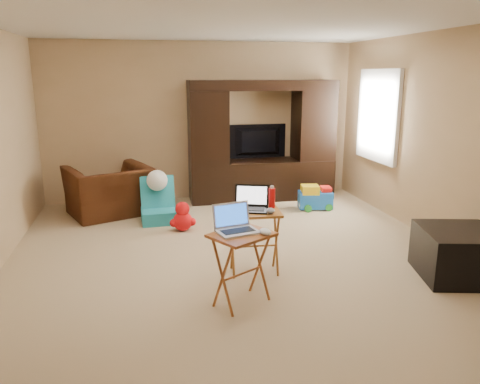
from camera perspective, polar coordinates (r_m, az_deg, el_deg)
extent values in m
plane|color=beige|center=(5.31, -0.46, -7.88)|extent=(5.50, 5.50, 0.00)
plane|color=silver|center=(4.95, -0.52, 20.05)|extent=(5.50, 5.50, 0.00)
plane|color=tan|center=(7.67, -4.70, 8.55)|extent=(5.00, 0.00, 5.00)
plane|color=tan|center=(2.41, 12.90, -4.09)|extent=(5.00, 0.00, 5.00)
plane|color=tan|center=(6.00, 23.72, 5.86)|extent=(0.00, 5.50, 5.50)
plane|color=white|center=(7.28, 16.60, 8.91)|extent=(0.00, 1.20, 1.20)
cube|color=white|center=(7.27, 16.46, 8.91)|extent=(0.06, 1.14, 1.34)
cube|color=black|center=(7.57, 2.66, 6.25)|extent=(2.35, 0.64, 1.91)
imported|color=black|center=(7.75, 2.31, 6.14)|extent=(0.97, 0.15, 0.56)
imported|color=#401D0D|center=(7.01, -15.65, 0.12)|extent=(1.37, 1.30, 0.71)
cube|color=black|center=(5.22, 25.23, -6.82)|extent=(0.92, 0.92, 0.49)
cube|color=#9E4F26|center=(4.17, 0.22, -9.37)|extent=(0.64, 0.61, 0.66)
cube|color=#A96B29|center=(4.79, 1.77, -6.12)|extent=(0.54, 0.45, 0.66)
cube|color=#B8B8BD|center=(4.03, -0.28, -3.38)|extent=(0.40, 0.35, 0.24)
cube|color=black|center=(4.67, 1.28, -0.86)|extent=(0.42, 0.38, 0.24)
ellipsoid|color=silver|center=(4.02, 3.10, -4.85)|extent=(0.12, 0.15, 0.05)
ellipsoid|color=#3C3C40|center=(4.60, 3.74, -2.30)|extent=(0.12, 0.15, 0.06)
cylinder|color=red|center=(4.79, 3.91, -0.73)|extent=(0.07, 0.07, 0.20)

